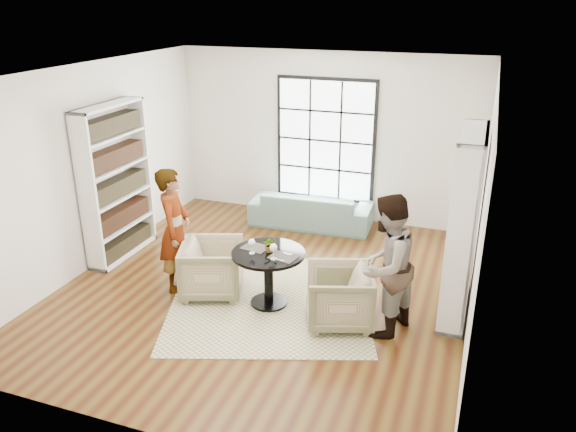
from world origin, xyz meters
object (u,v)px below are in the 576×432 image
at_px(armchair_left, 212,268).
at_px(wine_glass_right, 273,248).
at_px(armchair_right, 339,297).
at_px(wine_glass_left, 252,243).
at_px(flower_centerpiece, 270,244).
at_px(person_right, 386,266).
at_px(pedestal_table, 269,267).
at_px(sofa, 311,209).
at_px(person_left, 175,230).

bearing_deg(armchair_left, wine_glass_right, -120.68).
bearing_deg(wine_glass_right, armchair_right, 2.67).
distance_m(armchair_left, wine_glass_left, 0.85).
xyz_separation_m(armchair_left, flower_centerpiece, (0.86, 0.00, 0.49)).
bearing_deg(person_right, armchair_right, -70.17).
height_order(wine_glass_left, wine_glass_right, wine_glass_right).
relative_size(pedestal_table, sofa, 0.45).
xyz_separation_m(person_right, wine_glass_left, (-1.73, 0.02, 0.02)).
distance_m(person_left, flower_centerpiece, 1.41).
xyz_separation_m(pedestal_table, armchair_left, (-0.84, 0.02, -0.18)).
distance_m(pedestal_table, flower_centerpiece, 0.32).
relative_size(sofa, person_left, 1.22).
xyz_separation_m(armchair_right, person_left, (-2.39, 0.15, 0.51)).
relative_size(armchair_left, wine_glass_right, 3.90).
relative_size(sofa, wine_glass_left, 10.57).
height_order(person_right, flower_centerpiece, person_right).
bearing_deg(pedestal_table, wine_glass_right, -50.67).
height_order(wine_glass_right, flower_centerpiece, wine_glass_right).
bearing_deg(armchair_right, wine_glass_right, -105.66).
distance_m(person_left, wine_glass_left, 1.21).
relative_size(person_right, wine_glass_left, 8.78).
relative_size(sofa, armchair_right, 2.62).
xyz_separation_m(person_right, wine_glass_right, (-1.41, -0.04, 0.03)).
relative_size(pedestal_table, wine_glass_right, 4.51).
bearing_deg(wine_glass_left, flower_centerpiece, 32.33).
relative_size(person_left, person_right, 0.99).
bearing_deg(wine_glass_right, person_left, 172.93).
height_order(armchair_left, person_left, person_left).
xyz_separation_m(wine_glass_right, flower_centerpiece, (-0.12, 0.19, -0.05)).
bearing_deg(sofa, pedestal_table, 92.86).
relative_size(person_right, wine_glass_right, 8.33).
height_order(wine_glass_left, flower_centerpiece, flower_centerpiece).
bearing_deg(person_right, wine_glass_right, -68.54).
height_order(pedestal_table, armchair_left, pedestal_table).
relative_size(sofa, armchair_left, 2.57).
xyz_separation_m(wine_glass_left, wine_glass_right, (0.32, -0.06, 0.01)).
bearing_deg(person_left, sofa, -37.04).
xyz_separation_m(armchair_left, wine_glass_right, (0.98, -0.19, 0.54)).
bearing_deg(armchair_right, sofa, -174.74).
relative_size(person_right, flower_centerpiece, 8.45).
distance_m(pedestal_table, sofa, 2.86).
relative_size(wine_glass_right, flower_centerpiece, 1.02).
height_order(pedestal_table, person_right, person_right).
xyz_separation_m(pedestal_table, person_right, (1.55, -0.13, 0.33)).
bearing_deg(sofa, wine_glass_left, 89.06).
distance_m(sofa, person_right, 3.54).
xyz_separation_m(sofa, wine_glass_right, (0.44, -3.01, 0.61)).
bearing_deg(pedestal_table, armchair_right, -7.37).
height_order(sofa, armchair_right, armchair_right).
distance_m(pedestal_table, wine_glass_right, 0.43).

